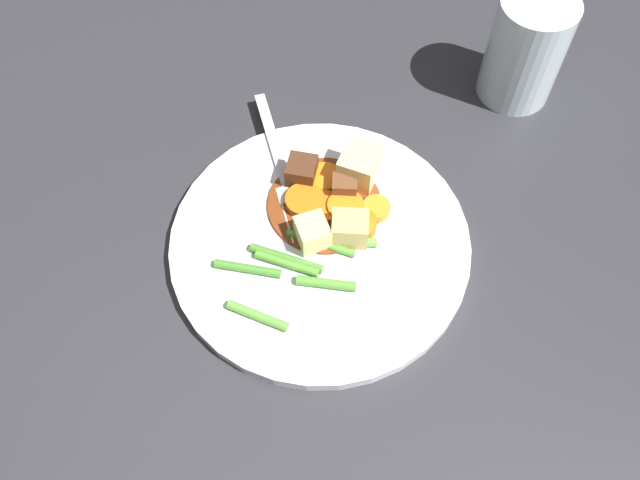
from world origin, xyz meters
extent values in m
plane|color=#2D2D33|center=(0.00, 0.00, 0.00)|extent=(3.00, 3.00, 0.00)
cylinder|color=white|center=(0.00, 0.00, 0.01)|extent=(0.26, 0.26, 0.01)
cylinder|color=brown|center=(0.04, -0.01, 0.01)|extent=(0.10, 0.10, 0.00)
cylinder|color=orange|center=(0.02, -0.05, 0.02)|extent=(0.03, 0.03, 0.01)
cylinder|color=orange|center=(0.04, 0.01, 0.02)|extent=(0.04, 0.04, 0.01)
cylinder|color=orange|center=(0.03, -0.01, 0.02)|extent=(0.05, 0.05, 0.01)
cylinder|color=orange|center=(0.01, -0.04, 0.02)|extent=(0.03, 0.03, 0.01)
cylinder|color=orange|center=(0.03, -0.03, 0.02)|extent=(0.04, 0.04, 0.01)
cylinder|color=orange|center=(0.06, -0.01, 0.02)|extent=(0.04, 0.04, 0.01)
cube|color=#EAD68C|center=(0.06, -0.04, 0.03)|extent=(0.05, 0.05, 0.03)
cube|color=#EAD68C|center=(0.00, 0.01, 0.03)|extent=(0.03, 0.03, 0.03)
cube|color=#DBBC6B|center=(0.00, -0.03, 0.03)|extent=(0.03, 0.04, 0.03)
cube|color=#4C2B19|center=(0.07, 0.01, 0.02)|extent=(0.03, 0.03, 0.02)
cube|color=brown|center=(0.04, -0.03, 0.02)|extent=(0.02, 0.02, 0.02)
cylinder|color=#66AD42|center=(-0.07, 0.06, 0.02)|extent=(0.03, 0.05, 0.01)
cylinder|color=#4C8E33|center=(-0.02, 0.03, 0.02)|extent=(0.04, 0.06, 0.01)
cylinder|color=#599E38|center=(-0.01, 0.00, 0.02)|extent=(0.03, 0.06, 0.01)
cylinder|color=#599E38|center=(-0.02, 0.03, 0.02)|extent=(0.03, 0.05, 0.01)
cylinder|color=#66AD42|center=(-0.01, -0.02, 0.02)|extent=(0.02, 0.06, 0.01)
cylinder|color=#599E38|center=(-0.04, 0.00, 0.02)|extent=(0.02, 0.05, 0.01)
cylinder|color=#4C8E33|center=(-0.02, 0.06, 0.02)|extent=(0.02, 0.06, 0.01)
cube|color=silver|center=(0.12, 0.03, 0.01)|extent=(0.12, 0.03, 0.00)
cube|color=silver|center=(0.05, 0.02, 0.01)|extent=(0.02, 0.02, 0.00)
cylinder|color=silver|center=(0.02, 0.03, 0.01)|extent=(0.04, 0.01, 0.00)
cylinder|color=silver|center=(0.02, 0.02, 0.01)|extent=(0.04, 0.01, 0.00)
cylinder|color=silver|center=(0.02, 0.01, 0.01)|extent=(0.04, 0.01, 0.00)
cylinder|color=silver|center=(0.02, 0.01, 0.01)|extent=(0.04, 0.01, 0.00)
cylinder|color=silver|center=(0.16, -0.22, 0.06)|extent=(0.07, 0.07, 0.11)
camera|label=1|loc=(-0.30, 0.03, 0.52)|focal=37.88mm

